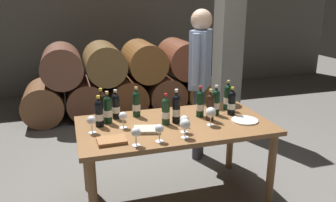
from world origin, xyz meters
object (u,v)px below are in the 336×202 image
object	(u,v)px
wine_bottle_6	(200,104)
wine_glass_0	(184,121)
wine_bottle_3	(228,97)
wine_glass_5	(211,113)
wine_bottle_7	(176,108)
wine_bottle_11	(116,106)
wine_bottle_5	(99,113)
wine_bottle_10	(210,107)
wine_glass_3	(159,129)
wine_bottle_2	(232,103)
wine_bottle_0	(166,111)
wine_bottle_9	(108,109)
wine_glass_6	(136,133)
wine_glass_1	(92,121)
sommelier_presenting	(200,71)
wine_glass_2	(123,117)
leather_ledger	(112,141)
wine_glass_4	(185,125)
serving_plate	(245,120)
wine_bottle_8	(101,107)
wine_bottle_1	(216,102)
tasting_notebook	(147,130)
dining_table	(174,133)
wine_bottle_4	(136,104)

from	to	relation	value
wine_bottle_6	wine_glass_0	distance (m)	0.42
wine_bottle_3	wine_glass_5	xyz separation A→B (m)	(-0.33, -0.35, -0.01)
wine_bottle_7	wine_bottle_11	xyz separation A→B (m)	(-0.50, 0.26, -0.01)
wine_bottle_5	wine_glass_0	xyz separation A→B (m)	(0.66, -0.34, -0.02)
wine_bottle_10	wine_glass_3	size ratio (longest dim) A/B	2.04
wine_bottle_2	wine_bottle_11	bearing A→B (deg)	168.74
wine_bottle_0	wine_glass_5	xyz separation A→B (m)	(0.37, -0.14, -0.01)
wine_bottle_0	wine_bottle_5	bearing A→B (deg)	168.17
wine_bottle_7	wine_bottle_0	bearing A→B (deg)	-174.78
wine_bottle_9	wine_glass_6	xyz separation A→B (m)	(0.14, -0.55, -0.02)
wine_glass_1	wine_bottle_3	bearing A→B (deg)	9.63
wine_bottle_5	sommelier_presenting	size ratio (longest dim) A/B	0.16
wine_glass_2	leather_ledger	bearing A→B (deg)	-116.87
wine_glass_4	wine_glass_6	distance (m)	0.40
wine_glass_6	serving_plate	size ratio (longest dim) A/B	0.62
wine_bottle_5	wine_bottle_8	xyz separation A→B (m)	(0.04, 0.14, 0.01)
wine_bottle_6	wine_glass_0	size ratio (longest dim) A/B	1.98
serving_plate	wine_glass_6	bearing A→B (deg)	-167.63
wine_bottle_10	wine_glass_6	world-z (taller)	wine_bottle_10
wine_bottle_1	wine_glass_3	size ratio (longest dim) A/B	2.02
wine_glass_0	wine_glass_3	xyz separation A→B (m)	(-0.25, -0.12, -0.00)
wine_bottle_5	wine_glass_4	xyz separation A→B (m)	(0.62, -0.45, -0.01)
wine_bottle_0	wine_bottle_6	distance (m)	0.38
wine_bottle_5	tasting_notebook	xyz separation A→B (m)	(0.37, -0.23, -0.11)
wine_bottle_6	wine_glass_4	size ratio (longest dim) A/B	1.84
wine_glass_0	wine_glass_4	xyz separation A→B (m)	(-0.03, -0.11, 0.01)
wine_glass_3	tasting_notebook	xyz separation A→B (m)	(-0.04, 0.23, -0.09)
dining_table	wine_glass_1	distance (m)	0.75
tasting_notebook	leather_ledger	xyz separation A→B (m)	(-0.31, -0.14, 0.00)
dining_table	wine_bottle_8	distance (m)	0.70
wine_bottle_1	serving_plate	world-z (taller)	wine_bottle_1
wine_bottle_1	wine_bottle_11	world-z (taller)	wine_bottle_1
wine_bottle_5	sommelier_presenting	distance (m)	1.35
wine_bottle_4	wine_glass_5	xyz separation A→B (m)	(0.57, -0.41, -0.01)
wine_bottle_1	wine_glass_1	xyz separation A→B (m)	(-1.16, -0.12, -0.02)
wine_bottle_1	dining_table	bearing A→B (deg)	-166.02
wine_bottle_3	wine_glass_4	world-z (taller)	wine_bottle_3
wine_bottle_3	tasting_notebook	world-z (taller)	wine_bottle_3
wine_bottle_2	wine_glass_5	size ratio (longest dim) A/B	1.65
wine_bottle_2	wine_glass_4	distance (m)	0.73
wine_bottle_7	sommelier_presenting	distance (m)	0.91
wine_bottle_3	wine_bottle_7	size ratio (longest dim) A/B	0.96
wine_bottle_10	wine_glass_0	distance (m)	0.38
wine_bottle_10	wine_glass_1	distance (m)	1.05
wine_bottle_1	wine_bottle_10	size ratio (longest dim) A/B	0.99
wine_glass_6	sommelier_presenting	size ratio (longest dim) A/B	0.09
wine_bottle_8	wine_glass_4	size ratio (longest dim) A/B	1.89
wine_glass_2	wine_glass_6	world-z (taller)	wine_glass_6
wine_bottle_11	sommelier_presenting	distance (m)	1.13
dining_table	wine_glass_4	distance (m)	0.38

